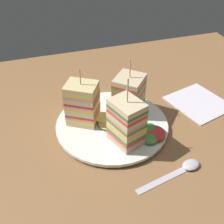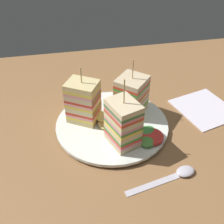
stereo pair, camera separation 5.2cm
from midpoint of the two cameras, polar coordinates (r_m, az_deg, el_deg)
ground_plane at (r=63.16cm, az=2.38°, el=-3.77°), size 107.24×79.04×1.80cm
plate at (r=62.08cm, az=2.42°, el=-2.63°), size 24.46×24.46×1.24cm
sandwich_wedge_0 at (r=54.32cm, az=5.01°, el=-2.38°), size 6.77×7.66×14.65cm
sandwich_wedge_1 at (r=63.11cm, az=6.31°, el=3.33°), size 8.56×8.60×12.93cm
sandwich_wedge_2 at (r=59.97cm, az=-3.33°, el=1.99°), size 8.05×7.59×12.96cm
chip_pile at (r=60.91cm, az=1.46°, el=-2.13°), size 5.85×6.86×1.56cm
salad_garnish at (r=58.49cm, az=10.13°, el=-4.88°), size 5.88×7.26×1.34cm
spoon at (r=54.61cm, az=15.79°, el=-12.15°), size 14.03×4.65×1.00cm
napkin at (r=71.96cm, az=20.18°, el=0.67°), size 15.13×15.73×0.50cm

